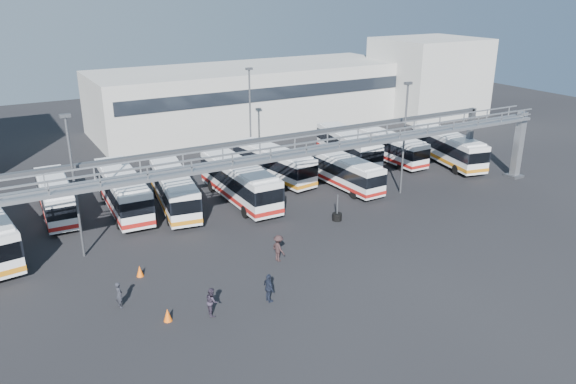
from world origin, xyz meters
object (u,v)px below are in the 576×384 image
light_pole_left (74,180)px  bus_2 (123,190)px  bus_8 (389,146)px  pedestrian_d (269,288)px  light_pole_back (250,111)px  bus_3 (174,189)px  light_pole_mid (405,133)px  pedestrian_a (119,295)px  bus_5 (273,162)px  bus_1 (56,196)px  pedestrian_b (212,301)px  cone_left (168,315)px  bus_7 (348,146)px  tire_stack (337,216)px  bus_6 (342,170)px  bus_4 (239,180)px  bus_9 (448,147)px  cone_right (140,271)px  pedestrian_c (278,248)px

light_pole_left → bus_2: size_ratio=0.89×
light_pole_left → bus_8: light_pole_left is taller
light_pole_left → pedestrian_d: 15.41m
light_pole_back → bus_3: size_ratio=0.93×
light_pole_back → bus_2: light_pole_back is taller
light_pole_mid → pedestrian_a: 28.76m
bus_2 → bus_5: size_ratio=1.05×
bus_3 → pedestrian_d: (-0.04, -17.39, -0.89)m
bus_1 → pedestrian_a: size_ratio=6.11×
pedestrian_b → cone_left: bearing=84.7°
bus_3 → bus_7: bearing=18.8°
bus_2 → tire_stack: bus_2 is taller
light_pole_back → bus_3: (-11.42, -8.50, -3.92)m
bus_7 → light_pole_left: bearing=-152.5°
bus_6 → bus_4: bearing=170.4°
light_pole_back → pedestrian_d: 28.72m
bus_5 → bus_6: bearing=-55.9°
bus_9 → cone_left: bus_9 is taller
bus_4 → bus_6: size_ratio=1.15×
bus_6 → cone_left: bus_6 is taller
bus_2 → bus_9: bus_2 is taller
light_pole_left → light_pole_back: (20.00, 14.00, 0.00)m
cone_left → bus_1: bearing=98.5°
light_pole_back → bus_5: (-0.40, -5.82, -3.94)m
light_pole_mid → bus_2: (-23.33, 8.12, -3.82)m
pedestrian_a → cone_left: pedestrian_a is taller
bus_8 → cone_right: size_ratio=13.44×
bus_4 → pedestrian_a: 18.47m
bus_7 → pedestrian_d: (-20.67, -21.10, -0.97)m
bus_3 → tire_stack: bus_3 is taller
light_pole_mid → bus_1: 30.36m
bus_7 → tire_stack: 16.24m
bus_9 → bus_6: bearing=-165.6°
pedestrian_b → bus_3: bearing=-3.3°
pedestrian_a → cone_right: 3.83m
bus_2 → tire_stack: bearing=-33.4°
bus_4 → bus_6: (10.07, -1.28, -0.26)m
pedestrian_b → bus_7: bearing=-40.9°
bus_4 → bus_7: size_ratio=1.01×
light_pole_mid → cone_left: 27.81m
pedestrian_b → cone_right: bearing=28.4°
light_pole_back → pedestrian_b: size_ratio=5.99×
bus_7 → bus_1: bearing=-169.5°
bus_2 → bus_7: size_ratio=1.00×
light_pole_mid → pedestrian_c: (-16.35, -6.42, -4.77)m
bus_5 → cone_right: bus_5 is taller
bus_4 → tire_stack: (5.07, -7.87, -1.58)m
light_pole_left → bus_6: size_ratio=1.01×
bus_2 → bus_5: bearing=6.8°
bus_9 → cone_left: 38.68m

